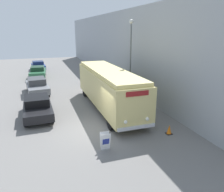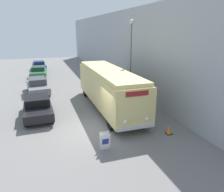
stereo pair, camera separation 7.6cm
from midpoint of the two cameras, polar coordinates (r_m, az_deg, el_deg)
ground_plane at (r=14.15m, az=-3.84°, el=-8.71°), size 80.00×80.00×0.00m
building_wall_right at (r=24.19m, az=3.39°, el=12.00°), size 0.30×60.00×8.13m
vintage_bus at (r=17.32m, az=-0.77°, el=2.46°), size 2.53×10.71×3.16m
sign_board at (r=11.77m, az=-1.66°, el=-11.76°), size 0.52×0.36×0.95m
streetlamp at (r=19.38m, az=5.10°, el=11.95°), size 0.36×0.36×6.96m
parked_car_near at (r=16.79m, az=-18.71°, el=-2.62°), size 2.05×4.60×1.49m
parked_car_mid at (r=22.99m, az=-18.75°, el=2.60°), size 2.30×4.89×1.55m
parked_car_far at (r=30.82m, az=-18.57°, el=6.00°), size 2.24×4.67×1.49m
parked_car_distant at (r=36.52m, az=-18.46°, el=7.56°), size 2.17×4.15×1.43m
traffic_cone at (r=13.88m, az=14.84°, el=-8.51°), size 0.36×0.36×0.58m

